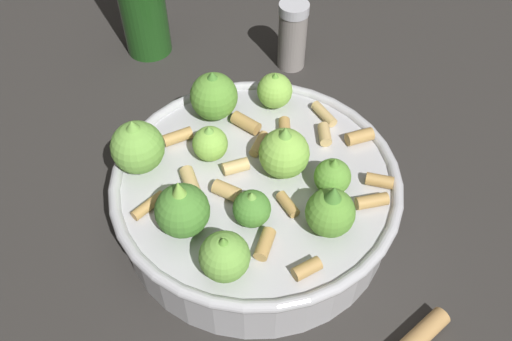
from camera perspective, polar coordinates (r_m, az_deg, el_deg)
ground_plane at (r=0.52m, az=-0.00°, el=-4.90°), size 2.40×2.40×0.00m
cooking_pan at (r=0.49m, az=-0.33°, el=-2.10°), size 0.26×0.26×0.12m
pepper_shaker at (r=0.67m, az=3.91°, el=14.18°), size 0.04×0.04×0.09m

